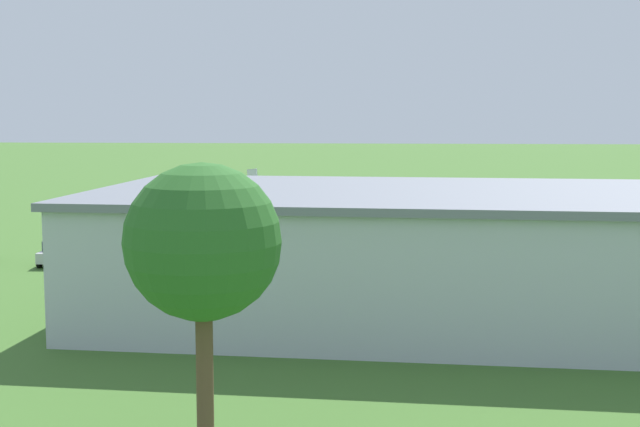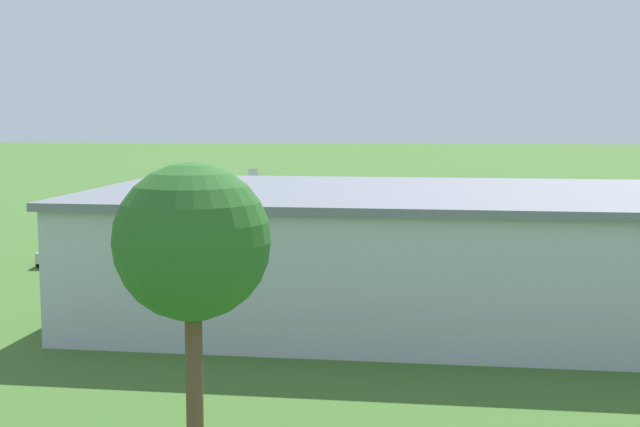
{
  "view_description": "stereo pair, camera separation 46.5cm",
  "coord_description": "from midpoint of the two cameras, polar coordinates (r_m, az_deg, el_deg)",
  "views": [
    {
      "loc": [
        0.15,
        75.51,
        9.76
      ],
      "look_at": [
        5.23,
        12.57,
        2.47
      ],
      "focal_mm": 49.46,
      "sensor_mm": 36.0,
      "label": 1
    },
    {
      "loc": [
        -0.32,
        75.48,
        9.76
      ],
      "look_at": [
        5.23,
        12.57,
        2.47
      ],
      "focal_mm": 49.46,
      "sensor_mm": 36.0,
      "label": 2
    }
  ],
  "objects": [
    {
      "name": "person_near_hangar_door",
      "position": [
        60.71,
        2.9,
        -1.88
      ],
      "size": [
        0.39,
        0.39,
        1.67
      ],
      "color": "#B23333",
      "rests_on": "ground_plane"
    },
    {
      "name": "car_silver",
      "position": [
        59.33,
        -16.25,
        -2.34
      ],
      "size": [
        2.11,
        4.18,
        1.62
      ],
      "color": "#B7B7BC",
      "rests_on": "ground_plane"
    },
    {
      "name": "person_beside_truck",
      "position": [
        60.06,
        -4.8,
        -2.02
      ],
      "size": [
        0.53,
        0.53,
        1.61
      ],
      "color": "#B23333",
      "rests_on": "ground_plane"
    },
    {
      "name": "biplane",
      "position": [
        72.37,
        -2.43,
        1.22
      ],
      "size": [
        7.35,
        7.42,
        3.8
      ],
      "color": "silver"
    },
    {
      "name": "hangar",
      "position": [
        42.23,
        6.48,
        -2.6
      ],
      "size": [
        31.65,
        18.19,
        6.1
      ],
      "color": "#B7BCC6",
      "rests_on": "ground_plane"
    },
    {
      "name": "person_walking_on_apron",
      "position": [
        59.86,
        6.51,
        -2.03
      ],
      "size": [
        0.45,
        0.45,
        1.69
      ],
      "color": "beige",
      "rests_on": "ground_plane"
    },
    {
      "name": "person_crossing_taxiway",
      "position": [
        60.72,
        -5.71,
        -1.98
      ],
      "size": [
        0.53,
        0.53,
        1.53
      ],
      "color": "#B23333",
      "rests_on": "ground_plane"
    },
    {
      "name": "car_red",
      "position": [
        57.24,
        -9.39,
        -2.48
      ],
      "size": [
        2.05,
        3.99,
        1.61
      ],
      "color": "red",
      "rests_on": "ground_plane"
    },
    {
      "name": "ground_plane",
      "position": [
        76.12,
        4.94,
        -0.81
      ],
      "size": [
        400.0,
        400.0,
        0.0
      ],
      "primitive_type": "plane",
      "color": "#3D6628"
    },
    {
      "name": "tree_at_field_edge",
      "position": [
        23.92,
        -7.73,
        -1.94
      ],
      "size": [
        4.28,
        4.28,
        8.44
      ],
      "color": "brown",
      "rests_on": "ground_plane"
    },
    {
      "name": "person_at_fence_line",
      "position": [
        58.36,
        -0.5,
        -2.18
      ],
      "size": [
        0.53,
        0.53,
        1.74
      ],
      "color": "#72338C",
      "rests_on": "ground_plane"
    }
  ]
}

